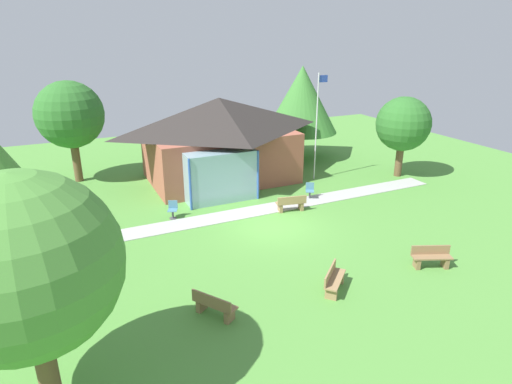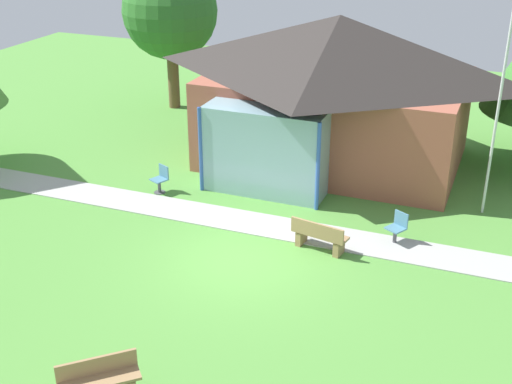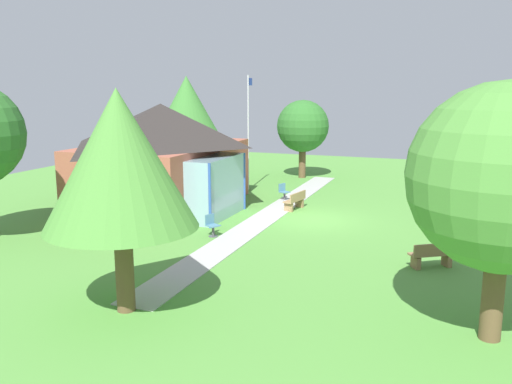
% 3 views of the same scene
% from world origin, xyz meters
% --- Properties ---
extents(ground_plane, '(44.00, 44.00, 0.00)m').
position_xyz_m(ground_plane, '(0.00, 0.00, 0.00)').
color(ground_plane, '#54933D').
extents(pavilion, '(9.30, 7.44, 4.93)m').
position_xyz_m(pavilion, '(0.23, 7.37, 2.58)').
color(pavilion, '#A35642').
rests_on(pavilion, ground_plane).
extents(footpath, '(22.00, 1.49, 0.03)m').
position_xyz_m(footpath, '(0.00, 1.95, 0.01)').
color(footpath, '#ADADA8').
rests_on(footpath, ground_plane).
extents(flagpole, '(0.64, 0.08, 6.34)m').
position_xyz_m(flagpole, '(5.50, 5.10, 3.47)').
color(flagpole, silver).
rests_on(flagpole, ground_plane).
extents(bench_front_center, '(1.40, 1.34, 0.84)m').
position_xyz_m(bench_front_center, '(-0.47, -5.68, 0.40)').
color(bench_front_center, '#9E7A51').
rests_on(bench_front_center, ground_plane).
extents(bench_rear_near_path, '(1.56, 0.71, 0.84)m').
position_xyz_m(bench_rear_near_path, '(1.68, 1.20, 0.40)').
color(bench_rear_near_path, '#9E7A51').
rests_on(bench_rear_near_path, ground_plane).
extents(bench_front_right, '(1.55, 0.99, 0.84)m').
position_xyz_m(bench_front_right, '(3.84, -5.90, 0.40)').
color(bench_front_right, olive).
rests_on(bench_front_right, ground_plane).
extents(bench_front_left, '(1.20, 1.49, 0.84)m').
position_xyz_m(bench_front_left, '(-4.76, -5.35, 0.40)').
color(bench_front_left, olive).
rests_on(bench_front_left, ground_plane).
extents(patio_chair_lawn_spare, '(0.60, 0.60, 0.86)m').
position_xyz_m(patio_chair_lawn_spare, '(3.48, 2.35, 0.42)').
color(patio_chair_lawn_spare, teal).
rests_on(patio_chair_lawn_spare, ground_plane).
extents(patio_chair_west, '(0.58, 0.58, 0.86)m').
position_xyz_m(patio_chair_west, '(-3.93, 2.87, 0.42)').
color(patio_chair_west, teal).
rests_on(patio_chair_west, ground_plane).
extents(tree_east_hedge, '(3.26, 3.26, 4.91)m').
position_xyz_m(tree_east_hedge, '(10.57, 3.43, 3.26)').
color(tree_east_hedge, brown).
rests_on(tree_east_hedge, ground_plane).
extents(tree_behind_pavilion_right, '(5.03, 5.03, 6.37)m').
position_xyz_m(tree_behind_pavilion_right, '(7.23, 9.82, 4.09)').
color(tree_behind_pavilion_right, brown).
rests_on(tree_behind_pavilion_right, ground_plane).
extents(tree_behind_pavilion_left, '(3.86, 3.86, 5.96)m').
position_xyz_m(tree_behind_pavilion_left, '(-7.65, 10.78, 4.00)').
color(tree_behind_pavilion_left, brown).
rests_on(tree_behind_pavilion_left, ground_plane).
extents(tree_lawn_corner, '(4.21, 4.21, 5.90)m').
position_xyz_m(tree_lawn_corner, '(-9.51, -6.88, 3.77)').
color(tree_lawn_corner, brown).
rests_on(tree_lawn_corner, ground_plane).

